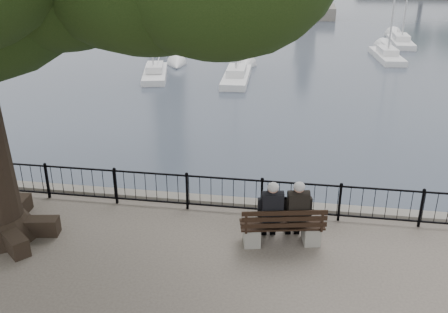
# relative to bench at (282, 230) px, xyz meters

# --- Properties ---
(harbor) EXTENTS (260.00, 260.00, 1.20)m
(harbor) POSITION_rel_bench_xyz_m (-1.60, 1.84, -0.86)
(harbor) COLOR slate
(harbor) RESTS_ON ground
(railing) EXTENTS (22.06, 0.06, 1.00)m
(railing) POSITION_rel_bench_xyz_m (-1.60, 1.34, 0.19)
(railing) COLOR black
(railing) RESTS_ON ground
(bench) EXTENTS (2.05, 0.98, 1.04)m
(bench) POSITION_rel_bench_xyz_m (0.00, 0.00, 0.00)
(bench) COLOR slate
(bench) RESTS_ON ground
(person_left) EXTENTS (0.57, 0.88, 1.65)m
(person_left) POSITION_rel_bench_xyz_m (-0.28, 0.06, 0.40)
(person_left) COLOR black
(person_left) RESTS_ON ground
(person_right) EXTENTS (0.57, 0.88, 1.65)m
(person_right) POSITION_rel_bench_xyz_m (0.31, 0.18, 0.40)
(person_right) COLOR black
(person_right) RESTS_ON ground
(sailboat_a) EXTENTS (2.45, 5.07, 9.44)m
(sailboat_a) POSITION_rel_bench_xyz_m (-8.80, 19.26, -1.07)
(sailboat_a) COLOR white
(sailboat_a) RESTS_ON ground
(sailboat_b) EXTENTS (1.69, 5.36, 11.27)m
(sailboat_b) POSITION_rel_bench_xyz_m (-3.67, 19.19, -1.03)
(sailboat_b) COLOR white
(sailboat_b) RESTS_ON ground
(sailboat_d) EXTENTS (2.04, 5.53, 9.69)m
(sailboat_d) POSITION_rel_bench_xyz_m (6.20, 26.96, -1.07)
(sailboat_d) COLOR white
(sailboat_d) RESTS_ON ground
(sailboat_e) EXTENTS (2.57, 5.99, 12.94)m
(sailboat_e) POSITION_rel_bench_xyz_m (-11.52, 32.19, -1.00)
(sailboat_e) COLOR white
(sailboat_e) RESTS_ON ground
(sailboat_g) EXTENTS (1.54, 5.52, 10.01)m
(sailboat_g) POSITION_rel_bench_xyz_m (8.11, 32.99, -1.07)
(sailboat_g) COLOR white
(sailboat_g) RESTS_ON ground
(sailboat_h) EXTENTS (2.30, 5.97, 13.29)m
(sailboat_h) POSITION_rel_bench_xyz_m (-7.30, 38.62, -0.99)
(sailboat_h) COLOR white
(sailboat_h) RESTS_ON ground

